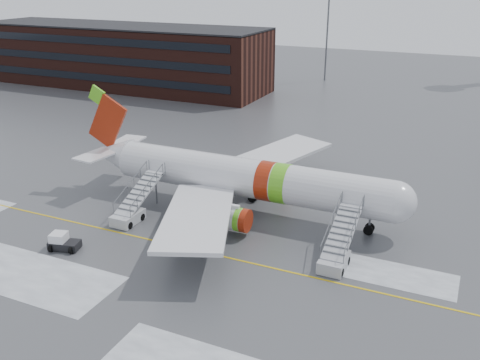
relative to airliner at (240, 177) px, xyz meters
The scene contains 7 objects.
ground 9.66m from the airliner, 112.31° to the right, with size 260.00×260.00×0.00m, color #494C4F.
airliner is the anchor object (origin of this frame).
airstair_fwd 13.57m from the airliner, 29.28° to the right, with size 2.05×7.70×3.48m.
airstair_aft 10.85m from the airliner, 141.90° to the right, with size 2.05×7.70×3.48m.
pushback_tug 17.54m from the airliner, 126.86° to the right, with size 2.83×2.40×1.47m.
terminal_building 67.28m from the airliner, 136.09° to the left, with size 62.00×16.11×12.30m.
light_mast_far_n 71.34m from the airliner, 99.32° to the left, with size 1.20×1.20×24.25m.
Camera 1 is at (23.84, -36.19, 22.29)m, focal length 40.00 mm.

